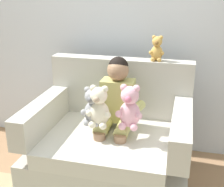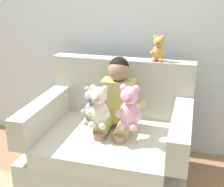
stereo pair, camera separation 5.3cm
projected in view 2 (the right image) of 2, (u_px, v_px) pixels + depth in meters
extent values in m
plane|color=#936D4C|center=(110.00, 179.00, 2.55)|extent=(8.00, 8.00, 0.00)
cube|color=silver|center=(131.00, 13.00, 2.73)|extent=(6.00, 0.10, 2.60)
cube|color=#BCB7AD|center=(110.00, 163.00, 2.49)|extent=(1.23, 0.92, 0.32)
cube|color=beige|center=(108.00, 144.00, 2.35)|extent=(0.95, 0.78, 0.12)
cube|color=#BCB7AD|center=(122.00, 87.00, 2.66)|extent=(1.23, 0.14, 0.51)
cube|color=#BCB7AD|center=(42.00, 115.00, 2.43)|extent=(0.14, 0.78, 0.24)
cube|color=#BCB7AD|center=(181.00, 132.00, 2.16)|extent=(0.14, 0.78, 0.24)
cube|color=tan|center=(118.00, 100.00, 2.44)|extent=(0.26, 0.16, 0.34)
sphere|color=#9E7556|center=(119.00, 70.00, 2.35)|extent=(0.17, 0.17, 0.17)
sphere|color=black|center=(119.00, 67.00, 2.35)|extent=(0.16, 0.16, 0.16)
cylinder|color=tan|center=(104.00, 125.00, 2.40)|extent=(0.11, 0.26, 0.11)
cylinder|color=#9E7556|center=(100.00, 150.00, 2.34)|extent=(0.09, 0.09, 0.30)
cylinder|color=tan|center=(124.00, 127.00, 2.36)|extent=(0.11, 0.26, 0.11)
cylinder|color=#9E7556|center=(120.00, 153.00, 2.30)|extent=(0.09, 0.09, 0.30)
cylinder|color=tan|center=(95.00, 106.00, 2.38)|extent=(0.13, 0.27, 0.07)
cylinder|color=tan|center=(135.00, 110.00, 2.30)|extent=(0.13, 0.27, 0.07)
ellipsoid|color=#EAA8BC|center=(130.00, 114.00, 2.21)|extent=(0.15, 0.13, 0.20)
sphere|color=#EAA8BC|center=(130.00, 95.00, 2.15)|extent=(0.13, 0.13, 0.13)
sphere|color=#CC6684|center=(128.00, 100.00, 2.10)|extent=(0.05, 0.05, 0.05)
sphere|color=#EAA8BC|center=(124.00, 88.00, 2.15)|extent=(0.05, 0.05, 0.05)
sphere|color=#EAA8BC|center=(119.00, 114.00, 2.19)|extent=(0.05, 0.05, 0.05)
sphere|color=#EAA8BC|center=(122.00, 126.00, 2.20)|extent=(0.06, 0.06, 0.06)
sphere|color=#EAA8BC|center=(136.00, 89.00, 2.13)|extent=(0.05, 0.05, 0.05)
sphere|color=#EAA8BC|center=(138.00, 116.00, 2.16)|extent=(0.05, 0.05, 0.05)
sphere|color=#EAA8BC|center=(133.00, 128.00, 2.18)|extent=(0.06, 0.06, 0.06)
ellipsoid|color=silver|center=(99.00, 113.00, 2.24)|extent=(0.15, 0.12, 0.19)
sphere|color=silver|center=(99.00, 95.00, 2.18)|extent=(0.12, 0.12, 0.12)
sphere|color=tan|center=(96.00, 99.00, 2.13)|extent=(0.05, 0.05, 0.05)
sphere|color=silver|center=(93.00, 88.00, 2.18)|extent=(0.05, 0.05, 0.05)
sphere|color=silver|center=(89.00, 113.00, 2.22)|extent=(0.05, 0.05, 0.05)
sphere|color=silver|center=(92.00, 124.00, 2.23)|extent=(0.05, 0.05, 0.05)
sphere|color=silver|center=(105.00, 89.00, 2.16)|extent=(0.05, 0.05, 0.05)
sphere|color=silver|center=(107.00, 115.00, 2.19)|extent=(0.05, 0.05, 0.05)
sphere|color=silver|center=(103.00, 126.00, 2.21)|extent=(0.05, 0.05, 0.05)
ellipsoid|color=#9E9EA3|center=(93.00, 112.00, 2.28)|extent=(0.14, 0.11, 0.18)
sphere|color=#9E9EA3|center=(92.00, 96.00, 2.22)|extent=(0.11, 0.11, 0.11)
sphere|color=slate|center=(90.00, 100.00, 2.18)|extent=(0.04, 0.04, 0.04)
sphere|color=#9E9EA3|center=(87.00, 89.00, 2.22)|extent=(0.05, 0.05, 0.05)
sphere|color=#9E9EA3|center=(84.00, 112.00, 2.26)|extent=(0.05, 0.05, 0.05)
sphere|color=#9E9EA3|center=(86.00, 122.00, 2.26)|extent=(0.05, 0.05, 0.05)
sphere|color=#9E9EA3|center=(98.00, 90.00, 2.20)|extent=(0.05, 0.05, 0.05)
sphere|color=#9E9EA3|center=(100.00, 114.00, 2.23)|extent=(0.05, 0.05, 0.05)
sphere|color=#9E9EA3|center=(96.00, 124.00, 2.25)|extent=(0.05, 0.05, 0.05)
ellipsoid|color=gold|center=(158.00, 53.00, 2.48)|extent=(0.10, 0.08, 0.13)
sphere|color=gold|center=(158.00, 42.00, 2.44)|extent=(0.08, 0.08, 0.08)
sphere|color=brown|center=(158.00, 43.00, 2.41)|extent=(0.03, 0.03, 0.03)
sphere|color=gold|center=(155.00, 37.00, 2.44)|extent=(0.03, 0.03, 0.03)
sphere|color=gold|center=(152.00, 53.00, 2.47)|extent=(0.03, 0.03, 0.03)
sphere|color=gold|center=(154.00, 60.00, 2.47)|extent=(0.04, 0.04, 0.04)
sphere|color=gold|center=(162.00, 38.00, 2.43)|extent=(0.03, 0.03, 0.03)
sphere|color=gold|center=(163.00, 53.00, 2.44)|extent=(0.03, 0.03, 0.03)
sphere|color=gold|center=(160.00, 60.00, 2.46)|extent=(0.04, 0.04, 0.04)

